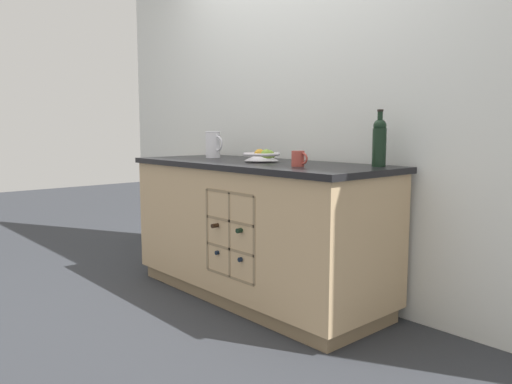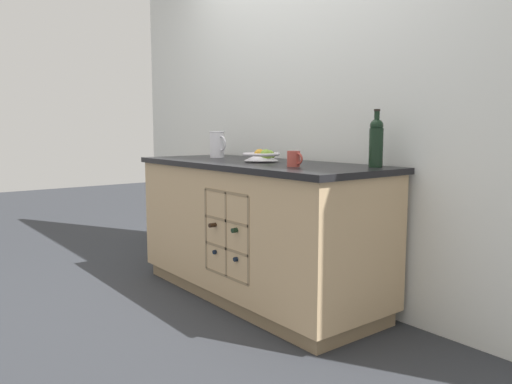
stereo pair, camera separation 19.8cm
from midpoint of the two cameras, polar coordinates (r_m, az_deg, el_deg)
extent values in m
plane|color=#2D3035|center=(3.34, 1.73, -11.79)|extent=(14.00, 14.00, 0.00)
cube|color=silver|center=(3.44, 7.13, 10.25)|extent=(4.40, 0.06, 2.55)
cube|color=#8B7354|center=(3.33, 1.73, -11.06)|extent=(1.74, 0.61, 0.09)
cube|color=tan|center=(3.22, 1.76, -3.88)|extent=(1.80, 0.67, 0.76)
cube|color=black|center=(3.17, 1.79, 3.16)|extent=(1.84, 0.71, 0.03)
cube|color=#8B7354|center=(2.96, 0.06, -4.67)|extent=(0.44, 0.01, 0.50)
cube|color=#8B7354|center=(3.10, -3.18, -4.13)|extent=(0.02, 0.10, 0.50)
cube|color=#8B7354|center=(2.76, 1.99, -5.53)|extent=(0.02, 0.10, 0.50)
cube|color=#8B7354|center=(2.99, -0.74, -9.46)|extent=(0.44, 0.10, 0.02)
cube|color=#8B7354|center=(2.95, -0.75, -6.37)|extent=(0.44, 0.10, 0.02)
cube|color=#8B7354|center=(2.92, -0.75, -3.20)|extent=(0.44, 0.10, 0.02)
cube|color=#8B7354|center=(2.89, -0.76, 0.03)|extent=(0.44, 0.10, 0.02)
cube|color=#8B7354|center=(2.93, -0.75, -4.80)|extent=(0.02, 0.10, 0.50)
cylinder|color=black|center=(3.11, -0.26, -6.43)|extent=(0.07, 0.19, 0.07)
cylinder|color=black|center=(3.03, -2.35, -6.80)|extent=(0.03, 0.08, 0.03)
cylinder|color=black|center=(2.94, 2.18, -7.22)|extent=(0.07, 0.18, 0.07)
cylinder|color=black|center=(2.86, 0.15, -7.63)|extent=(0.03, 0.08, 0.03)
cylinder|color=black|center=(3.07, -0.44, -3.45)|extent=(0.07, 0.21, 0.07)
cylinder|color=black|center=(2.98, -2.73, -3.77)|extent=(0.03, 0.09, 0.03)
cylinder|color=black|center=(2.89, 1.99, -4.04)|extent=(0.07, 0.18, 0.07)
cylinder|color=black|center=(2.81, -0.07, -4.36)|extent=(0.03, 0.08, 0.03)
cylinder|color=silver|center=(3.14, 2.40, 3.53)|extent=(0.11, 0.11, 0.01)
cone|color=silver|center=(3.14, 2.41, 4.07)|extent=(0.22, 0.22, 0.05)
torus|color=silver|center=(3.14, 2.41, 4.34)|extent=(0.24, 0.24, 0.02)
sphere|color=gold|center=(3.16, 2.23, 4.27)|extent=(0.07, 0.07, 0.07)
sphere|color=#7FA838|center=(3.11, 2.96, 4.22)|extent=(0.07, 0.07, 0.07)
sphere|color=#7FA838|center=(3.17, 3.36, 4.20)|extent=(0.07, 0.07, 0.07)
cylinder|color=white|center=(3.64, -2.91, 5.45)|extent=(0.10, 0.10, 0.19)
torus|color=white|center=(3.64, -2.92, 6.89)|extent=(0.11, 0.11, 0.01)
torus|color=white|center=(3.59, -2.41, 5.58)|extent=(0.11, 0.01, 0.11)
cylinder|color=#B7473D|center=(2.77, 6.36, 3.80)|extent=(0.07, 0.07, 0.09)
torus|color=#B7473D|center=(2.74, 6.92, 3.79)|extent=(0.07, 0.01, 0.07)
cylinder|color=black|center=(2.80, 15.54, 4.89)|extent=(0.08, 0.08, 0.21)
sphere|color=black|center=(2.80, 15.62, 7.30)|extent=(0.07, 0.07, 0.07)
cylinder|color=black|center=(2.80, 15.64, 7.95)|extent=(0.03, 0.03, 0.09)
cylinder|color=black|center=(2.80, 15.68, 8.99)|extent=(0.03, 0.03, 0.01)
camera|label=1|loc=(0.10, -88.22, 0.22)|focal=35.00mm
camera|label=2|loc=(0.10, 91.78, -0.22)|focal=35.00mm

